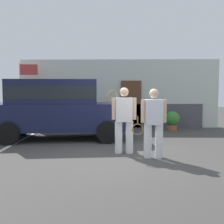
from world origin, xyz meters
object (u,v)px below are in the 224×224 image
object	(u,v)px
parked_suv	(58,106)
tennis_player_man	(124,119)
potted_plant_by_porch	(173,120)
tennis_player_woman	(153,122)
flag_pole	(25,83)

from	to	relation	value
parked_suv	tennis_player_man	size ratio (longest dim) A/B	2.69
potted_plant_by_porch	tennis_player_woman	bearing A→B (deg)	-106.15
parked_suv	potted_plant_by_porch	world-z (taller)	parked_suv
tennis_player_man	flag_pole	distance (m)	6.36
potted_plant_by_porch	flag_pole	size ratio (longest dim) A/B	0.28
parked_suv	flag_pole	size ratio (longest dim) A/B	1.68
tennis_player_woman	flag_pole	bearing A→B (deg)	-49.67
tennis_player_woman	potted_plant_by_porch	bearing A→B (deg)	-110.24
tennis_player_man	potted_plant_by_porch	distance (m)	4.72
tennis_player_woman	potted_plant_by_porch	distance (m)	4.90
tennis_player_woman	flag_pole	distance (m)	7.21
tennis_player_man	tennis_player_woman	distance (m)	0.88
parked_suv	potted_plant_by_porch	bearing A→B (deg)	19.44
parked_suv	tennis_player_man	distance (m)	3.08
tennis_player_woman	tennis_player_man	bearing A→B (deg)	-37.63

